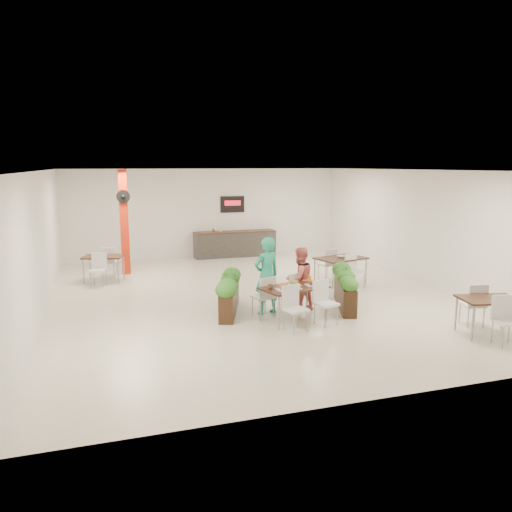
{
  "coord_description": "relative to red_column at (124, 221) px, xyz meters",
  "views": [
    {
      "loc": [
        -3.75,
        -11.86,
        3.33
      ],
      "look_at": [
        -0.06,
        -0.24,
        1.1
      ],
      "focal_mm": 35.0,
      "sensor_mm": 36.0,
      "label": 1
    }
  ],
  "objects": [
    {
      "name": "side_table_c",
      "position": [
        6.51,
        -8.0,
        -1.02
      ],
      "size": [
        1.25,
        1.67,
        0.92
      ],
      "rotation": [
        0.0,
        0.0,
        -0.19
      ],
      "color": "#311A10",
      "rests_on": "ground"
    },
    {
      "name": "side_table_b",
      "position": [
        5.74,
        -3.16,
        -1.0
      ],
      "size": [
        1.54,
        1.67,
        0.92
      ],
      "rotation": [
        0.0,
        0.0,
        0.26
      ],
      "color": "#311A10",
      "rests_on": "ground"
    },
    {
      "name": "diner_woman",
      "position": [
        3.59,
        -5.31,
        -0.9
      ],
      "size": [
        0.85,
        0.73,
        1.49
      ],
      "primitive_type": "imported",
      "rotation": [
        0.0,
        0.0,
        3.41
      ],
      "color": "#E56C65",
      "rests_on": "ground"
    },
    {
      "name": "planter_left",
      "position": [
        2.01,
        -4.95,
        -1.13
      ],
      "size": [
        0.93,
        1.88,
        1.03
      ],
      "rotation": [
        0.0,
        0.0,
        1.23
      ],
      "color": "black",
      "rests_on": "ground"
    },
    {
      "name": "red_column",
      "position": [
        0.0,
        0.0,
        0.0
      ],
      "size": [
        0.4,
        0.41,
        3.2
      ],
      "color": "red",
      "rests_on": "ground"
    },
    {
      "name": "ground",
      "position": [
        3.0,
        -3.79,
        -1.64
      ],
      "size": [
        12.0,
        12.0,
        0.0
      ],
      "primitive_type": "plane",
      "color": "beige",
      "rests_on": "ground"
    },
    {
      "name": "planter_right",
      "position": [
        4.72,
        -5.4,
        -1.14
      ],
      "size": [
        0.94,
        1.85,
        1.02
      ],
      "rotation": [
        0.0,
        0.0,
        1.22
      ],
      "color": "black",
      "rests_on": "ground"
    },
    {
      "name": "side_table_a",
      "position": [
        -0.67,
        -0.85,
        -1.02
      ],
      "size": [
        1.27,
        1.67,
        0.92
      ],
      "rotation": [
        0.0,
        0.0,
        -0.29
      ],
      "color": "#311A10",
      "rests_on": "ground"
    },
    {
      "name": "diner_man",
      "position": [
        2.79,
        -5.31,
        -0.76
      ],
      "size": [
        0.73,
        0.58,
        1.76
      ],
      "primitive_type": "imported",
      "rotation": [
        0.0,
        0.0,
        3.41
      ],
      "color": "teal",
      "rests_on": "ground"
    },
    {
      "name": "room_shell",
      "position": [
        3.0,
        -3.79,
        0.36
      ],
      "size": [
        10.1,
        12.1,
        3.22
      ],
      "color": "white",
      "rests_on": "ground"
    },
    {
      "name": "main_table",
      "position": [
        3.18,
        -5.97,
        -1.01
      ],
      "size": [
        1.6,
        1.88,
        0.92
      ],
      "rotation": [
        0.0,
        0.0,
        0.27
      ],
      "color": "#311A10",
      "rests_on": "ground"
    },
    {
      "name": "service_counter",
      "position": [
        4.0,
        1.86,
        -1.15
      ],
      "size": [
        3.0,
        0.64,
        2.2
      ],
      "color": "#282624",
      "rests_on": "ground"
    }
  ]
}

